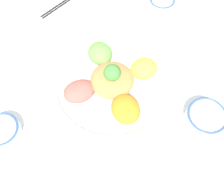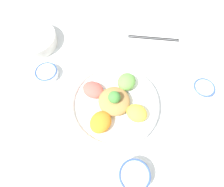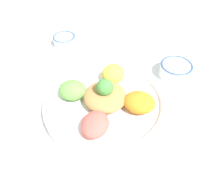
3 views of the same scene
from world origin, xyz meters
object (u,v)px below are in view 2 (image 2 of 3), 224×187
Objects in this scene: side_serving_bowl at (33,39)px; serving_spoon_main at (77,165)px; sauce_bowl_red at (203,89)px; rice_bowl_blue at (47,73)px; sauce_bowl_dark at (134,176)px; salad_platter at (114,103)px; chopsticks_pair_near at (153,38)px.

serving_spoon_main is at bearing -97.12° from side_serving_bowl.
sauce_bowl_red reaches higher than rice_bowl_blue.
rice_bowl_blue is at bearing 142.38° from sauce_bowl_red.
sauce_bowl_red is 0.45m from sauce_bowl_dark.
side_serving_bowl reaches higher than sauce_bowl_red.
sauce_bowl_red is at bearing -20.76° from salad_platter.
sauce_bowl_red is at bearing 74.25° from serving_spoon_main.
salad_platter is at bearing 73.23° from sauce_bowl_dark.
serving_spoon_main is at bearing -151.07° from salad_platter.
side_serving_bowl is at bearing 84.96° from rice_bowl_blue.
sauce_bowl_dark is 0.21m from serving_spoon_main.
chopsticks_pair_near is (0.35, 0.20, -0.02)m from salad_platter.
rice_bowl_blue is 0.74× the size of serving_spoon_main.
serving_spoon_main is (-0.23, -0.13, -0.02)m from salad_platter.
serving_spoon_main is at bearing 139.72° from sauce_bowl_dark.
salad_platter reaches higher than side_serving_bowl.
sauce_bowl_dark reaches higher than rice_bowl_blue.
sauce_bowl_red reaches higher than serving_spoon_main.
salad_platter is at bearing -112.65° from chopsticks_pair_near.
side_serving_bowl is at bearing 108.74° from salad_platter.
salad_platter is 0.33m from rice_bowl_blue.
sauce_bowl_dark is (-0.08, -0.26, 0.00)m from salad_platter.
side_serving_bowl is at bearing 130.28° from sauce_bowl_red.
serving_spoon_main is at bearing -113.21° from chopsticks_pair_near.
sauce_bowl_red is at bearing 16.56° from sauce_bowl_dark.
sauce_bowl_dark reaches higher than chopsticks_pair_near.
sauce_bowl_red is 0.42× the size of side_serving_bowl.
chopsticks_pair_near is 0.67m from serving_spoon_main.
sauce_bowl_red is at bearing -37.62° from rice_bowl_blue.
salad_platter is 1.68× the size of side_serving_bowl.
side_serving_bowl reaches higher than chopsticks_pair_near.
sauce_bowl_dark is at bearing -163.44° from sauce_bowl_red.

